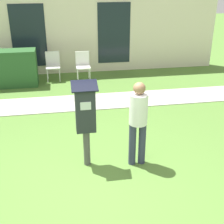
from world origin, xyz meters
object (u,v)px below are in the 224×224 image
at_px(outdoor_chair_left, 53,63).
at_px(outdoor_chair_middle, 83,64).
at_px(person_standing, 138,118).
at_px(parking_meter, 85,114).

distance_m(outdoor_chair_left, outdoor_chair_middle, 0.96).
distance_m(person_standing, outdoor_chair_left, 5.38).
height_order(person_standing, outdoor_chair_left, person_standing).
relative_size(person_standing, outdoor_chair_middle, 1.76).
bearing_deg(outdoor_chair_left, parking_meter, -72.24).
bearing_deg(outdoor_chair_left, person_standing, -62.76).
bearing_deg(outdoor_chair_left, outdoor_chair_middle, 1.06).
xyz_separation_m(parking_meter, outdoor_chair_middle, (0.34, 4.86, -0.49)).
xyz_separation_m(outdoor_chair_left, outdoor_chair_middle, (0.95, -0.16, 0.00)).
distance_m(parking_meter, outdoor_chair_left, 5.09).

